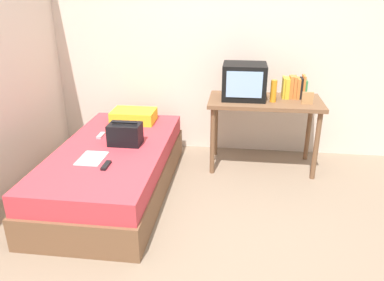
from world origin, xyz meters
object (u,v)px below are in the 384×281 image
at_px(tv, 244,81).
at_px(remote_dark, 106,165).
at_px(book_row, 294,88).
at_px(magazine, 92,158).
at_px(water_bottle, 273,91).
at_px(picture_frame, 308,98).
at_px(bed, 114,169).
at_px(remote_silver, 101,135).
at_px(desk, 265,108).
at_px(handbag, 125,134).
at_px(pillow, 134,116).

relative_size(tv, remote_dark, 2.82).
relative_size(book_row, magazine, 0.84).
bearing_deg(water_bottle, picture_frame, -6.76).
xyz_separation_m(tv, remote_dark, (-1.11, -1.17, -0.47)).
xyz_separation_m(book_row, magazine, (-1.80, -1.12, -0.40)).
relative_size(bed, remote_silver, 13.89).
height_order(book_row, magazine, book_row).
xyz_separation_m(water_bottle, magazine, (-1.58, -0.94, -0.40)).
bearing_deg(desk, picture_frame, -16.63).
relative_size(bed, picture_frame, 16.30).
relative_size(water_bottle, magazine, 0.77).
bearing_deg(bed, book_row, 25.94).
distance_m(book_row, remote_dark, 2.09).
bearing_deg(bed, magazine, -107.11).
bearing_deg(handbag, book_row, 25.30).
bearing_deg(handbag, desk, 26.70).
bearing_deg(pillow, book_row, 4.25).
bearing_deg(book_row, remote_dark, -142.47).
bearing_deg(water_bottle, tv, 161.46).
bearing_deg(handbag, magazine, -118.65).
relative_size(water_bottle, book_row, 0.92).
distance_m(bed, remote_silver, 0.39).
bearing_deg(tv, remote_dark, -133.45).
relative_size(pillow, magazine, 1.60).
xyz_separation_m(bed, desk, (1.42, 0.73, 0.43)).
distance_m(tv, remote_silver, 1.55).
height_order(bed, book_row, book_row).
bearing_deg(handbag, remote_dark, -92.48).
bearing_deg(remote_dark, handbag, 87.52).
bearing_deg(tv, handbag, -148.02).
bearing_deg(water_bottle, remote_dark, -142.67).
distance_m(book_row, pillow, 1.74).
bearing_deg(picture_frame, book_row, 116.26).
bearing_deg(remote_dark, desk, 40.79).
distance_m(desk, remote_dark, 1.77).
bearing_deg(magazine, remote_silver, 101.52).
bearing_deg(tv, picture_frame, -12.44).
height_order(desk, picture_frame, picture_frame).
height_order(magazine, remote_dark, remote_dark).
xyz_separation_m(bed, magazine, (-0.09, -0.28, 0.24)).
bearing_deg(remote_silver, magazine, -78.48).
distance_m(tv, remote_dark, 1.68).
xyz_separation_m(book_row, remote_silver, (-1.90, -0.60, -0.39)).
xyz_separation_m(pillow, remote_silver, (-0.21, -0.47, -0.05)).
height_order(pillow, remote_dark, pillow).
distance_m(bed, water_bottle, 1.75).
xyz_separation_m(book_row, handbag, (-1.60, -0.76, -0.30)).
distance_m(bed, picture_frame, 2.01).
bearing_deg(handbag, remote_silver, 152.32).
bearing_deg(magazine, handbag, 61.35).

